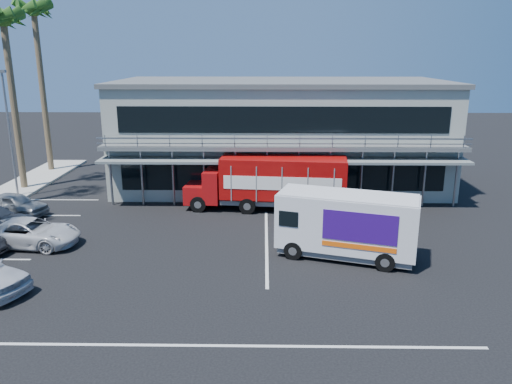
{
  "coord_description": "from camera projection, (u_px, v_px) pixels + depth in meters",
  "views": [
    {
      "loc": [
        1.83,
        -20.05,
        9.03
      ],
      "look_at": [
        1.46,
        4.18,
        2.3
      ],
      "focal_mm": 35.0,
      "sensor_mm": 36.0,
      "label": 1
    }
  ],
  "objects": [
    {
      "name": "white_van",
      "position": [
        346.0,
        225.0,
        22.48
      ],
      "size": [
        6.53,
        3.9,
        3.02
      ],
      "rotation": [
        0.0,
        0.0,
        -0.31
      ],
      "color": "silver",
      "rests_on": "ground"
    },
    {
      "name": "building",
      "position": [
        280.0,
        133.0,
        35.13
      ],
      "size": [
        22.4,
        12.0,
        7.3
      ],
      "color": "#A6AA9C",
      "rests_on": "ground"
    },
    {
      "name": "ground",
      "position": [
        221.0,
        268.0,
        21.76
      ],
      "size": [
        120.0,
        120.0,
        0.0
      ],
      "primitive_type": "plane",
      "color": "black",
      "rests_on": "ground"
    },
    {
      "name": "parked_car_c",
      "position": [
        30.0,
        233.0,
        24.16
      ],
      "size": [
        4.96,
        2.67,
        1.32
      ],
      "primitive_type": "imported",
      "rotation": [
        0.0,
        0.0,
        1.47
      ],
      "color": "silver",
      "rests_on": "ground"
    },
    {
      "name": "palm_f",
      "position": [
        35.0,
        19.0,
        36.74
      ],
      "size": [
        2.8,
        2.8,
        13.25
      ],
      "color": "brown",
      "rests_on": "ground"
    },
    {
      "name": "red_truck",
      "position": [
        272.0,
        181.0,
        29.51
      ],
      "size": [
        9.67,
        3.18,
        3.2
      ],
      "rotation": [
        0.0,
        0.0,
        -0.1
      ],
      "color": "#990C0D",
      "rests_on": "ground"
    },
    {
      "name": "light_pole_far",
      "position": [
        9.0,
        128.0,
        31.36
      ],
      "size": [
        0.5,
        0.25,
        8.09
      ],
      "color": "gray",
      "rests_on": "ground"
    },
    {
      "name": "parked_car_e",
      "position": [
        15.0,
        204.0,
        28.7
      ],
      "size": [
        4.18,
        2.55,
        1.33
      ],
      "primitive_type": "imported",
      "rotation": [
        0.0,
        0.0,
        1.3
      ],
      "color": "gray",
      "rests_on": "ground"
    },
    {
      "name": "palm_e",
      "position": [
        4.0,
        29.0,
        31.67
      ],
      "size": [
        2.8,
        2.8,
        12.25
      ],
      "color": "brown",
      "rests_on": "ground"
    }
  ]
}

